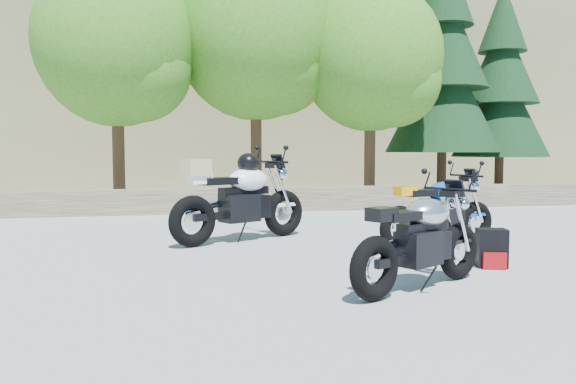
% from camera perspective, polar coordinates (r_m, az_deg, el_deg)
% --- Properties ---
extents(ground, '(90.00, 90.00, 0.00)m').
position_cam_1_polar(ground, '(6.69, 0.13, -7.08)').
color(ground, '#949399').
rests_on(ground, ground).
extents(stone_wall, '(22.00, 0.55, 0.50)m').
position_cam_1_polar(stone_wall, '(12.04, -5.45, -0.83)').
color(stone_wall, '#4F4335').
rests_on(stone_wall, ground).
extents(hillside, '(80.00, 30.00, 15.00)m').
position_cam_1_polar(hillside, '(35.23, -4.95, 14.37)').
color(hillside, '#686540').
rests_on(hillside, ground).
extents(tree_decid_left, '(3.67, 3.67, 5.62)m').
position_cam_1_polar(tree_decid_left, '(13.78, -16.62, 13.79)').
color(tree_decid_left, '#382314').
rests_on(tree_decid_left, ground).
extents(tree_decid_mid, '(4.08, 4.08, 6.24)m').
position_cam_1_polar(tree_decid_mid, '(14.39, -2.83, 15.18)').
color(tree_decid_mid, '#382314').
rests_on(tree_decid_mid, ground).
extents(tree_decid_right, '(3.54, 3.54, 5.41)m').
position_cam_1_polar(tree_decid_right, '(14.45, 8.90, 12.91)').
color(tree_decid_right, '#382314').
rests_on(tree_decid_right, ground).
extents(conifer_near, '(3.17, 3.17, 7.06)m').
position_cam_1_polar(conifer_near, '(16.63, 15.53, 12.29)').
color(conifer_near, '#382314').
rests_on(conifer_near, ground).
extents(conifer_far, '(2.82, 2.82, 6.27)m').
position_cam_1_polar(conifer_far, '(18.19, 20.85, 10.16)').
color(conifer_far, '#382314').
rests_on(conifer_far, ground).
extents(silver_bike, '(1.72, 1.02, 0.94)m').
position_cam_1_polar(silver_bike, '(5.46, 13.34, -4.87)').
color(silver_bike, black).
rests_on(silver_bike, ground).
extents(white_bike, '(2.12, 1.22, 1.28)m').
position_cam_1_polar(white_bike, '(8.11, -4.90, -0.63)').
color(white_bike, black).
rests_on(white_bike, ground).
extents(blue_bike, '(1.92, 0.75, 0.98)m').
position_cam_1_polar(blue_bike, '(7.90, 15.13, -1.98)').
color(blue_bike, black).
rests_on(blue_bike, ground).
extents(backpack, '(0.37, 0.35, 0.44)m').
position_cam_1_polar(backpack, '(6.73, 19.99, -5.44)').
color(backpack, black).
rests_on(backpack, ground).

